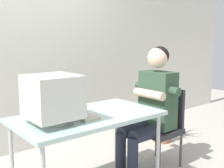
# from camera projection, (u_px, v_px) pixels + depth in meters

# --- Properties ---
(wall_back) EXTENTS (8.00, 0.10, 3.00)m
(wall_back) POSITION_uv_depth(u_px,v_px,m) (45.00, 34.00, 3.66)
(wall_back) COLOR silver
(wall_back) RESTS_ON ground_plane
(desk) EXTENTS (1.32, 0.74, 0.75)m
(desk) POSITION_uv_depth(u_px,v_px,m) (88.00, 120.00, 2.53)
(desk) COLOR #B7B7BC
(desk) RESTS_ON ground_plane
(crt_monitor) EXTENTS (0.40, 0.40, 0.39)m
(crt_monitor) POSITION_uv_depth(u_px,v_px,m) (53.00, 97.00, 2.22)
(crt_monitor) COLOR silver
(crt_monitor) RESTS_ON desk
(keyboard) EXTENTS (0.18, 0.44, 0.03)m
(keyboard) POSITION_uv_depth(u_px,v_px,m) (79.00, 114.00, 2.48)
(keyboard) COLOR beige
(keyboard) RESTS_ON desk
(office_chair) EXTENTS (0.42, 0.42, 0.88)m
(office_chair) POSITION_uv_depth(u_px,v_px,m) (162.00, 123.00, 3.17)
(office_chair) COLOR #4C4C51
(office_chair) RESTS_ON ground_plane
(person_seated) EXTENTS (0.75, 0.59, 1.35)m
(person_seated) POSITION_uv_depth(u_px,v_px,m) (151.00, 104.00, 3.01)
(person_seated) COLOR #334C38
(person_seated) RESTS_ON ground_plane
(potted_plant) EXTENTS (0.60, 0.62, 0.88)m
(potted_plant) POSITION_uv_depth(u_px,v_px,m) (162.00, 112.00, 3.90)
(potted_plant) COLOR #9E6647
(potted_plant) RESTS_ON ground_plane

